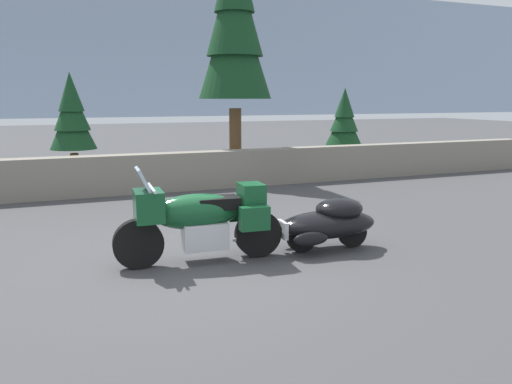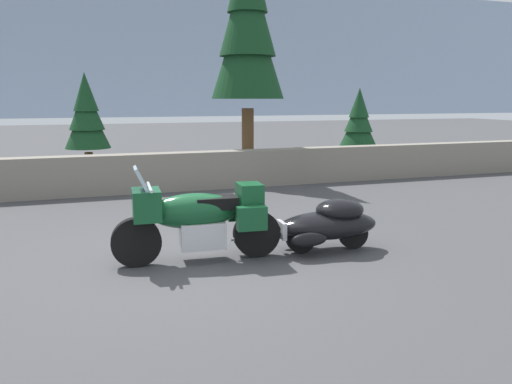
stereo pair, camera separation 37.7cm
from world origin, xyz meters
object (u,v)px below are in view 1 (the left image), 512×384
Objects in this scene: pine_tree_tall at (235,21)px; pine_tree_secondary at (344,120)px; car_shaped_trailer at (328,222)px; touring_motorcycle at (200,218)px; pine_tree_far_right at (72,115)px.

pine_tree_tall is 2.67× the size of pine_tree_secondary.
car_shaped_trailer is 0.33× the size of pine_tree_tall.
pine_tree_secondary is (4.47, 6.89, 1.16)m from car_shaped_trailer.
touring_motorcycle is 8.14m from pine_tree_tall.
pine_tree_secondary is at bearing -3.96° from pine_tree_far_right.
touring_motorcycle is at bearing -113.59° from pine_tree_tall.
pine_tree_tall is at bearing -179.04° from pine_tree_secondary.
car_shaped_trailer is at bearing -67.06° from pine_tree_far_right.
car_shaped_trailer is 8.29m from pine_tree_secondary.
pine_tree_far_right reaches higher than car_shaped_trailer.
car_shaped_trailer is 7.87m from pine_tree_tall.
touring_motorcycle is at bearing 176.21° from car_shaped_trailer.
touring_motorcycle is 1.93m from car_shaped_trailer.
pine_tree_tall reaches higher than car_shaped_trailer.
pine_tree_secondary is at bearing 57.00° from car_shaped_trailer.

